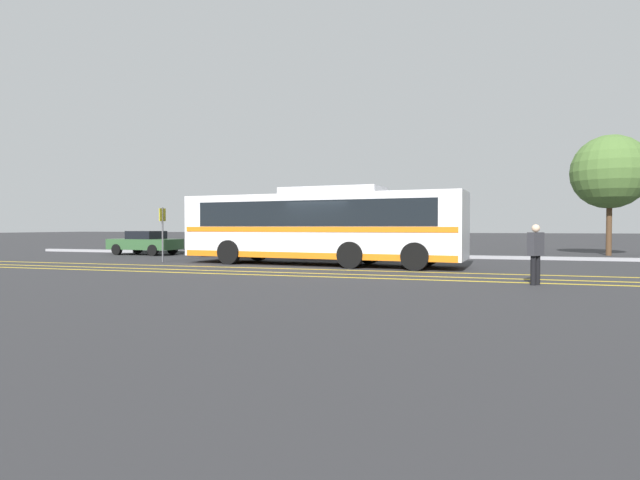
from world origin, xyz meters
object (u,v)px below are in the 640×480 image
parked_car_2 (340,243)px  pedestrian_0 (536,251)px  parked_car_1 (232,241)px  tree_0 (610,172)px  bus_stop_sign (163,227)px  parked_car_0 (145,242)px  transit_bus (320,225)px

parked_car_2 → pedestrian_0: bearing=-137.9°
parked_car_1 → tree_0: bearing=111.3°
bus_stop_sign → parked_car_1: bearing=-4.1°
parked_car_0 → tree_0: 25.51m
parked_car_0 → bus_stop_sign: bus_stop_sign is taller
pedestrian_0 → bus_stop_sign: bearing=-64.2°
parked_car_2 → tree_0: size_ratio=0.77×
transit_bus → parked_car_2: size_ratio=2.42×
transit_bus → parked_car_1: 7.66m
transit_bus → parked_car_2: 4.19m
transit_bus → bus_stop_sign: transit_bus is taller
parked_car_0 → bus_stop_sign: (4.33, -4.76, 0.84)m
parked_car_2 → bus_stop_sign: size_ratio=2.06×
parked_car_1 → tree_0: size_ratio=0.65×
parked_car_1 → bus_stop_sign: bearing=-6.5°
parked_car_0 → parked_car_2: parked_car_2 is taller
tree_0 → parked_car_0: bearing=-165.5°
transit_bus → parked_car_1: bearing=60.2°
parked_car_0 → tree_0: size_ratio=0.63×
transit_bus → parked_car_0: (-11.38, 4.26, -0.95)m
parked_car_0 → tree_0: tree_0 is taller
transit_bus → parked_car_1: (-6.18, 4.45, -0.85)m
parked_car_1 → parked_car_2: 5.99m
tree_0 → bus_stop_sign: bearing=-151.1°
transit_bus → pedestrian_0: (7.48, -5.16, -0.71)m
pedestrian_0 → parked_car_2: bearing=-96.7°
parked_car_0 → parked_car_2: size_ratio=0.82×
parked_car_2 → parked_car_1: bearing=88.8°
bus_stop_sign → tree_0: bearing=-55.1°
parked_car_0 → bus_stop_sign: bearing=-132.9°
parked_car_2 → pedestrian_0: 12.03m
parked_car_1 → tree_0: tree_0 is taller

